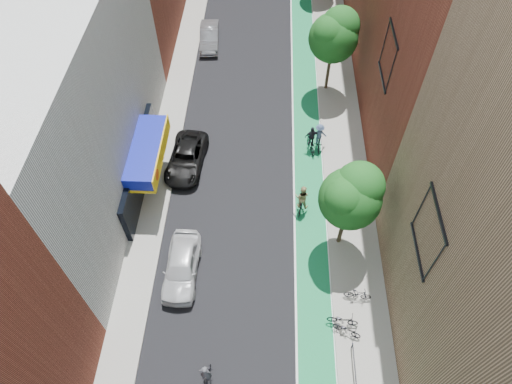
# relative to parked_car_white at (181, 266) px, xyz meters

# --- Properties ---
(bike_lane) EXTENTS (2.00, 68.00, 0.01)m
(bike_lane) POSITION_rel_parked_car_white_xyz_m (7.44, 18.40, -0.77)
(bike_lane) COLOR #157B34
(bike_lane) RESTS_ON ground
(sidewalk_left) EXTENTS (2.00, 68.00, 0.15)m
(sidewalk_left) POSITION_rel_parked_car_white_xyz_m (-2.56, 18.40, -0.70)
(sidewalk_left) COLOR gray
(sidewalk_left) RESTS_ON ground
(sidewalk_right) EXTENTS (3.00, 68.00, 0.15)m
(sidewalk_right) POSITION_rel_parked_car_white_xyz_m (9.94, 18.40, -0.70)
(sidewalk_right) COLOR gray
(sidewalk_right) RESTS_ON ground
(building_left_white) EXTENTS (8.00, 20.00, 12.00)m
(building_left_white) POSITION_rel_parked_car_white_xyz_m (-7.56, 6.40, 5.22)
(building_left_white) COLOR silver
(building_left_white) RESTS_ON ground
(tree_near) EXTENTS (3.40, 3.36, 6.42)m
(tree_near) POSITION_rel_parked_car_white_xyz_m (9.09, 2.42, 3.88)
(tree_near) COLOR #332619
(tree_near) RESTS_ON ground
(tree_mid) EXTENTS (3.55, 3.53, 6.74)m
(tree_mid) POSITION_rel_parked_car_white_xyz_m (9.09, 16.42, 4.11)
(tree_mid) COLOR #332619
(tree_mid) RESTS_ON ground
(parked_car_white) EXTENTS (1.90, 4.60, 1.56)m
(parked_car_white) POSITION_rel_parked_car_white_xyz_m (0.00, 0.00, 0.00)
(parked_car_white) COLOR silver
(parked_car_white) RESTS_ON ground
(parked_car_black) EXTENTS (2.67, 5.07, 1.36)m
(parked_car_black) POSITION_rel_parked_car_white_xyz_m (-0.81, 8.16, -0.10)
(parked_car_black) COLOR black
(parked_car_black) RESTS_ON ground
(parked_car_silver) EXTENTS (1.80, 4.45, 1.44)m
(parked_car_silver) POSITION_rel_parked_car_white_xyz_m (-0.64, 22.01, -0.06)
(parked_car_silver) COLOR gray
(parked_car_silver) RESTS_ON ground
(cyclist_lead) EXTENTS (0.71, 1.64, 1.99)m
(cyclist_lead) POSITION_rel_parked_car_white_xyz_m (2.01, -5.90, -0.11)
(cyclist_lead) COLOR black
(cyclist_lead) RESTS_ON ground
(cyclist_lane_near) EXTENTS (1.02, 1.57, 2.19)m
(cyclist_lane_near) POSITION_rel_parked_car_white_xyz_m (6.83, 4.73, 0.21)
(cyclist_lane_near) COLOR black
(cyclist_lane_near) RESTS_ON ground
(cyclist_lane_mid) EXTENTS (1.02, 1.86, 1.99)m
(cyclist_lane_mid) POSITION_rel_parked_car_white_xyz_m (7.63, 9.97, -0.05)
(cyclist_lane_mid) COLOR black
(cyclist_lane_mid) RESTS_ON ground
(cyclist_lane_far) EXTENTS (1.10, 1.85, 2.01)m
(cyclist_lane_far) POSITION_rel_parked_car_white_xyz_m (8.14, 10.20, 0.10)
(cyclist_lane_far) COLOR black
(cyclist_lane_far) RESTS_ON ground
(parked_bike_near) EXTENTS (1.61, 1.09, 0.80)m
(parked_bike_near) POSITION_rel_parked_car_white_xyz_m (9.02, -3.22, -0.23)
(parked_bike_near) COLOR black
(parked_bike_near) RESTS_ON sidewalk_right
(parked_bike_mid) EXTENTS (1.53, 0.59, 0.90)m
(parked_bike_mid) POSITION_rel_parked_car_white_xyz_m (9.76, -1.25, -0.18)
(parked_bike_mid) COLOR black
(parked_bike_mid) RESTS_ON sidewalk_right
(parked_bike_far) EXTENTS (1.70, 0.78, 0.86)m
(parked_bike_far) POSITION_rel_parked_car_white_xyz_m (8.84, -2.70, -0.20)
(parked_bike_far) COLOR black
(parked_bike_far) RESTS_ON sidewalk_right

